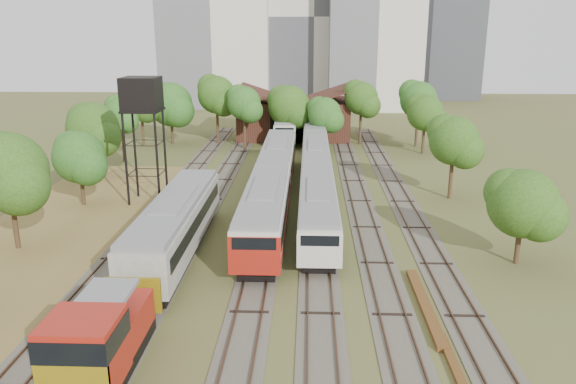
{
  "coord_description": "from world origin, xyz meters",
  "views": [
    {
      "loc": [
        1.26,
        -25.17,
        15.28
      ],
      "look_at": [
        -0.44,
        19.24,
        2.5
      ],
      "focal_mm": 35.0,
      "sensor_mm": 36.0,
      "label": 1
    }
  ],
  "objects_px": {
    "shunter_locomotive": "(100,341)",
    "water_tower": "(142,97)",
    "railcar_red_set": "(273,183)",
    "railcar_green_set": "(316,160)"
  },
  "relations": [
    {
      "from": "shunter_locomotive",
      "to": "water_tower",
      "type": "distance_m",
      "value": 29.26
    },
    {
      "from": "water_tower",
      "to": "shunter_locomotive",
      "type": "bearing_deg",
      "value": -78.51
    },
    {
      "from": "railcar_red_set",
      "to": "shunter_locomotive",
      "type": "distance_m",
      "value": 27.56
    },
    {
      "from": "railcar_red_set",
      "to": "shunter_locomotive",
      "type": "bearing_deg",
      "value": -102.57
    },
    {
      "from": "railcar_red_set",
      "to": "railcar_green_set",
      "type": "bearing_deg",
      "value": 68.51
    },
    {
      "from": "railcar_green_set",
      "to": "shunter_locomotive",
      "type": "distance_m",
      "value": 38.38
    },
    {
      "from": "shunter_locomotive",
      "to": "water_tower",
      "type": "relative_size",
      "value": 0.71
    },
    {
      "from": "railcar_red_set",
      "to": "water_tower",
      "type": "distance_m",
      "value": 13.85
    },
    {
      "from": "railcar_green_set",
      "to": "shunter_locomotive",
      "type": "height_order",
      "value": "shunter_locomotive"
    },
    {
      "from": "railcar_red_set",
      "to": "shunter_locomotive",
      "type": "relative_size",
      "value": 4.26
    }
  ]
}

